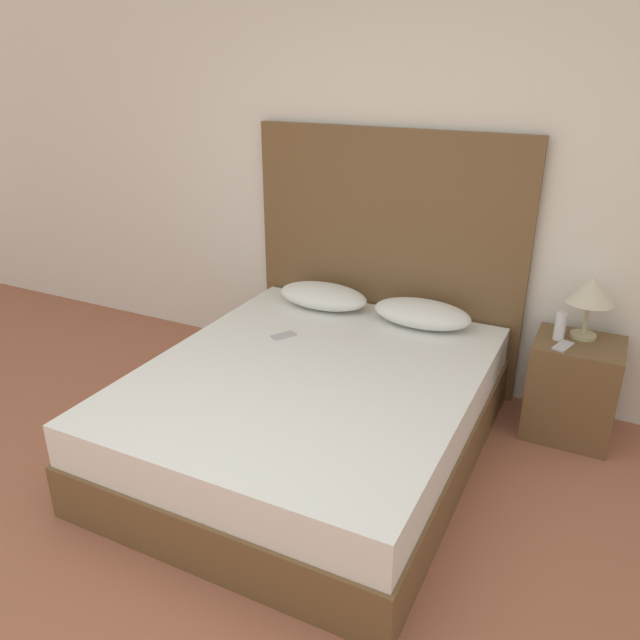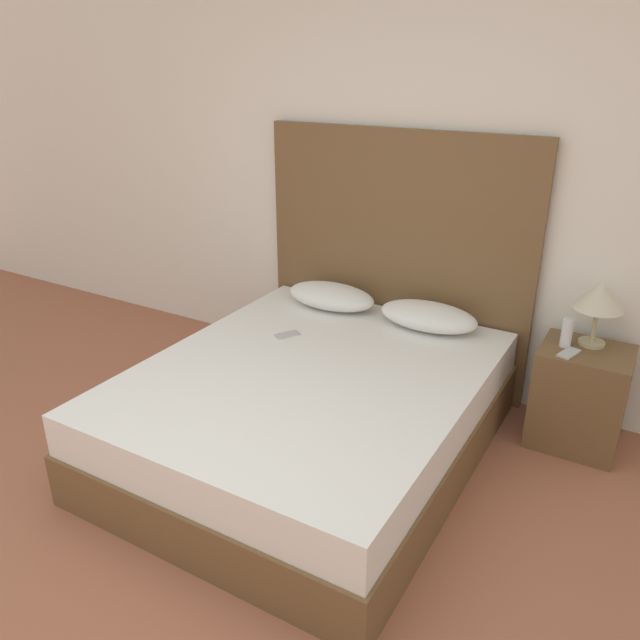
{
  "view_description": "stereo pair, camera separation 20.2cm",
  "coord_description": "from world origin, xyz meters",
  "px_view_note": "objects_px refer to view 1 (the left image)",
  "views": [
    {
      "loc": [
        1.31,
        -1.25,
        2.07
      ],
      "look_at": [
        -0.06,
        1.48,
        0.76
      ],
      "focal_mm": 35.0,
      "sensor_mm": 36.0,
      "label": 1
    },
    {
      "loc": [
        1.48,
        -1.16,
        2.07
      ],
      "look_at": [
        -0.06,
        1.48,
        0.76
      ],
      "focal_mm": 35.0,
      "sensor_mm": 36.0,
      "label": 2
    }
  ],
  "objects_px": {
    "table_lamp": "(591,292)",
    "bed": "(312,411)",
    "phone_on_bed": "(283,336)",
    "phone_on_nightstand": "(563,346)",
    "nightstand": "(572,388)"
  },
  "relations": [
    {
      "from": "phone_on_bed",
      "to": "table_lamp",
      "type": "distance_m",
      "value": 1.76
    },
    {
      "from": "nightstand",
      "to": "phone_on_nightstand",
      "type": "relative_size",
      "value": 3.59
    },
    {
      "from": "nightstand",
      "to": "phone_on_nightstand",
      "type": "xyz_separation_m",
      "value": [
        -0.08,
        -0.1,
        0.3
      ]
    },
    {
      "from": "table_lamp",
      "to": "phone_on_nightstand",
      "type": "relative_size",
      "value": 2.21
    },
    {
      "from": "phone_on_nightstand",
      "to": "bed",
      "type": "bearing_deg",
      "value": -148.21
    },
    {
      "from": "bed",
      "to": "nightstand",
      "type": "xyz_separation_m",
      "value": [
        1.26,
        0.84,
        0.04
      ]
    },
    {
      "from": "table_lamp",
      "to": "bed",
      "type": "bearing_deg",
      "value": -144.0
    },
    {
      "from": "phone_on_nightstand",
      "to": "phone_on_bed",
      "type": "bearing_deg",
      "value": -164.44
    },
    {
      "from": "bed",
      "to": "phone_on_bed",
      "type": "distance_m",
      "value": 0.53
    },
    {
      "from": "bed",
      "to": "phone_on_nightstand",
      "type": "distance_m",
      "value": 1.43
    },
    {
      "from": "bed",
      "to": "phone_on_nightstand",
      "type": "relative_size",
      "value": 12.82
    },
    {
      "from": "bed",
      "to": "phone_on_bed",
      "type": "height_order",
      "value": "phone_on_bed"
    },
    {
      "from": "phone_on_bed",
      "to": "phone_on_nightstand",
      "type": "xyz_separation_m",
      "value": [
        1.53,
        0.42,
        0.08
      ]
    },
    {
      "from": "table_lamp",
      "to": "phone_on_nightstand",
      "type": "xyz_separation_m",
      "value": [
        -0.08,
        -0.19,
        -0.27
      ]
    },
    {
      "from": "bed",
      "to": "phone_on_nightstand",
      "type": "xyz_separation_m",
      "value": [
        1.18,
        0.73,
        0.34
      ]
    }
  ]
}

